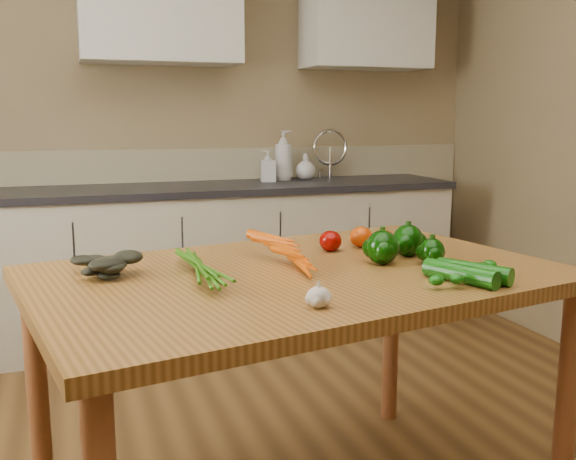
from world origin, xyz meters
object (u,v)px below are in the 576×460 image
(carrot_bunch, at_px, (260,256))
(pepper_a, at_px, (382,247))
(table, at_px, (299,300))
(soap_bottle_b, at_px, (268,166))
(soap_bottle_a, at_px, (283,155))
(tomato_a, at_px, (330,241))
(tomato_b, at_px, (361,237))
(zucchini_b, at_px, (460,273))
(garlic_bulb, at_px, (319,297))
(zucchini_a, at_px, (474,272))
(tomato_c, at_px, (385,240))
(leafy_greens, at_px, (109,256))
(pepper_b, at_px, (408,241))
(soap_bottle_c, at_px, (306,166))
(pepper_c, at_px, (432,251))

(carrot_bunch, xyz_separation_m, pepper_a, (0.39, -0.06, 0.01))
(table, relative_size, soap_bottle_b, 8.80)
(soap_bottle_a, distance_m, soap_bottle_b, 0.15)
(pepper_a, xyz_separation_m, tomato_a, (-0.08, 0.23, -0.02))
(tomato_b, relative_size, zucchini_b, 0.36)
(garlic_bulb, bearing_deg, zucchini_a, 10.51)
(tomato_c, bearing_deg, leafy_greens, -176.17)
(soap_bottle_b, xyz_separation_m, zucchini_b, (-0.14, -2.29, -0.13))
(pepper_a, height_order, tomato_a, pepper_a)
(soap_bottle_b, xyz_separation_m, tomato_a, (-0.32, -1.77, -0.12))
(carrot_bunch, height_order, pepper_b, pepper_b)
(garlic_bulb, distance_m, pepper_b, 0.67)
(garlic_bulb, distance_m, zucchini_b, 0.47)
(soap_bottle_a, relative_size, zucchini_b, 1.38)
(carrot_bunch, xyz_separation_m, tomato_b, (0.44, 0.20, -0.00))
(table, height_order, soap_bottle_b, soap_bottle_b)
(soap_bottle_b, relative_size, soap_bottle_c, 1.19)
(leafy_greens, bearing_deg, pepper_b, -3.45)
(pepper_b, bearing_deg, carrot_bunch, -178.16)
(pepper_b, bearing_deg, zucchini_b, -95.54)
(table, bearing_deg, pepper_b, -0.23)
(table, bearing_deg, soap_bottle_b, 64.92)
(soap_bottle_b, height_order, zucchini_a, soap_bottle_b)
(soap_bottle_a, distance_m, pepper_b, 2.01)
(tomato_b, xyz_separation_m, zucchini_b, (0.05, -0.54, -0.01))
(carrot_bunch, distance_m, zucchini_b, 0.59)
(table, height_order, tomato_b, tomato_b)
(tomato_b, relative_size, tomato_c, 1.10)
(table, height_order, pepper_c, pepper_c)
(pepper_a, xyz_separation_m, tomato_c, (0.11, 0.19, -0.02))
(pepper_b, xyz_separation_m, pepper_c, (0.01, -0.13, -0.01))
(leafy_greens, height_order, tomato_c, leafy_greens)
(pepper_c, bearing_deg, soap_bottle_b, 87.26)
(carrot_bunch, distance_m, pepper_a, 0.39)
(soap_bottle_c, height_order, pepper_b, soap_bottle_c)
(pepper_b, bearing_deg, pepper_a, -151.37)
(leafy_greens, xyz_separation_m, tomato_a, (0.75, 0.10, -0.02))
(soap_bottle_a, relative_size, zucchini_a, 1.45)
(table, relative_size, carrot_bunch, 5.92)
(soap_bottle_b, distance_m, zucchini_a, 2.29)
(pepper_b, bearing_deg, leafy_greens, 176.55)
(carrot_bunch, distance_m, leafy_greens, 0.45)
(soap_bottle_a, distance_m, pepper_a, 2.11)
(soap_bottle_c, distance_m, tomato_b, 1.88)
(leafy_greens, xyz_separation_m, garlic_bulb, (0.46, -0.51, -0.03))
(zucchini_b, bearing_deg, soap_bottle_c, 79.95)
(zucchini_a, bearing_deg, pepper_b, 92.22)
(soap_bottle_b, height_order, tomato_c, soap_bottle_b)
(tomato_c, bearing_deg, garlic_bulb, -129.98)
(leafy_greens, bearing_deg, zucchini_b, -24.21)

